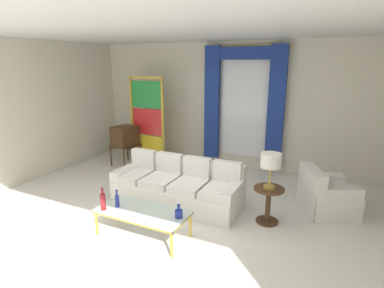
# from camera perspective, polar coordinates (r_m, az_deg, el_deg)

# --- Properties ---
(ground_plane) EXTENTS (16.00, 16.00, 0.00)m
(ground_plane) POSITION_cam_1_polar(r_m,az_deg,el_deg) (5.31, -3.88, -13.37)
(ground_plane) COLOR white
(wall_rear) EXTENTS (8.00, 0.12, 3.00)m
(wall_rear) POSITION_cam_1_polar(r_m,az_deg,el_deg) (7.55, 7.52, 7.07)
(wall_rear) COLOR silver
(wall_rear) RESTS_ON ground
(wall_left) EXTENTS (0.12, 7.00, 3.00)m
(wall_left) POSITION_cam_1_polar(r_m,az_deg,el_deg) (7.66, -26.35, 5.76)
(wall_left) COLOR silver
(wall_left) RESTS_ON ground
(ceiling_slab) EXTENTS (8.00, 7.60, 0.04)m
(ceiling_slab) POSITION_cam_1_polar(r_m,az_deg,el_deg) (5.41, -0.02, 20.28)
(ceiling_slab) COLOR white
(curtained_window) EXTENTS (2.00, 0.17, 2.70)m
(curtained_window) POSITION_cam_1_polar(r_m,az_deg,el_deg) (7.28, 9.50, 8.61)
(curtained_window) COLOR white
(curtained_window) RESTS_ON ground
(couch_white_long) EXTENTS (2.34, 0.92, 0.86)m
(couch_white_long) POSITION_cam_1_polar(r_m,az_deg,el_deg) (5.70, -2.44, -7.91)
(couch_white_long) COLOR white
(couch_white_long) RESTS_ON ground
(coffee_table) EXTENTS (1.37, 0.64, 0.41)m
(coffee_table) POSITION_cam_1_polar(r_m,az_deg,el_deg) (4.67, -9.17, -12.51)
(coffee_table) COLOR silver
(coffee_table) RESTS_ON ground
(bottle_blue_decanter) EXTENTS (0.11, 0.11, 0.21)m
(bottle_blue_decanter) POSITION_cam_1_polar(r_m,az_deg,el_deg) (4.39, -2.48, -12.69)
(bottle_blue_decanter) COLOR navy
(bottle_blue_decanter) RESTS_ON coffee_table
(bottle_crystal_tall) EXTENTS (0.08, 0.08, 0.35)m
(bottle_crystal_tall) POSITION_cam_1_polar(r_m,az_deg,el_deg) (4.75, -16.24, -10.08)
(bottle_crystal_tall) COLOR maroon
(bottle_crystal_tall) RESTS_ON coffee_table
(bottle_amber_squat) EXTENTS (0.06, 0.06, 0.28)m
(bottle_amber_squat) POSITION_cam_1_polar(r_m,az_deg,el_deg) (4.80, -13.76, -10.10)
(bottle_amber_squat) COLOR navy
(bottle_amber_squat) RESTS_ON coffee_table
(vintage_tv) EXTENTS (0.62, 0.67, 1.35)m
(vintage_tv) POSITION_cam_1_polar(r_m,az_deg,el_deg) (7.80, -12.38, 1.31)
(vintage_tv) COLOR #472D19
(vintage_tv) RESTS_ON ground
(armchair_white) EXTENTS (1.08, 1.07, 0.80)m
(armchair_white) POSITION_cam_1_polar(r_m,az_deg,el_deg) (5.81, 23.50, -8.95)
(armchair_white) COLOR white
(armchair_white) RESTS_ON ground
(stained_glass_divider) EXTENTS (0.95, 0.05, 2.20)m
(stained_glass_divider) POSITION_cam_1_polar(r_m,az_deg,el_deg) (7.67, -8.32, 3.81)
(stained_glass_divider) COLOR gold
(stained_glass_divider) RESTS_ON ground
(peacock_figurine) EXTENTS (0.44, 0.60, 0.50)m
(peacock_figurine) POSITION_cam_1_polar(r_m,az_deg,el_deg) (7.25, -6.89, -3.66)
(peacock_figurine) COLOR beige
(peacock_figurine) RESTS_ON ground
(round_side_table) EXTENTS (0.48, 0.48, 0.59)m
(round_side_table) POSITION_cam_1_polar(r_m,az_deg,el_deg) (5.14, 14.00, -10.41)
(round_side_table) COLOR #472D19
(round_side_table) RESTS_ON ground
(table_lamp_brass) EXTENTS (0.32, 0.32, 0.57)m
(table_lamp_brass) POSITION_cam_1_polar(r_m,az_deg,el_deg) (4.89, 14.49, -3.25)
(table_lamp_brass) COLOR #B29338
(table_lamp_brass) RESTS_ON round_side_table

